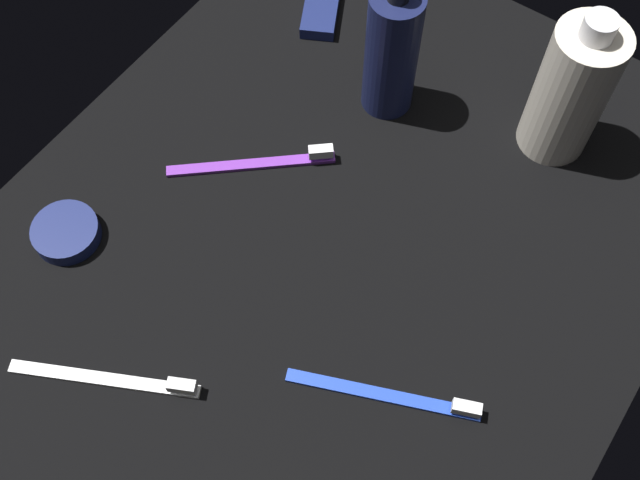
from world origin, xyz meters
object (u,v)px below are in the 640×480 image
toothbrush_blue (395,396)px  toothbrush_purple (261,162)px  bodywash_bottle (571,91)px  snack_bar_navy (322,4)px  toothbrush_white (115,379)px  cream_tin_left (66,233)px  lotion_bottle (392,52)px

toothbrush_blue → toothbrush_purple: bearing=-118.1°
bodywash_bottle → toothbrush_blue: bodywash_bottle is taller
snack_bar_navy → toothbrush_white: bearing=-14.8°
toothbrush_blue → snack_bar_navy: bearing=-137.4°
snack_bar_navy → cream_tin_left: 40.77cm
toothbrush_white → cream_tin_left: toothbrush_white is taller
toothbrush_blue → toothbrush_white: size_ratio=1.03×
bodywash_bottle → toothbrush_white: bearing=-23.1°
snack_bar_navy → cream_tin_left: bearing=-32.1°
toothbrush_purple → toothbrush_white: 27.09cm
lotion_bottle → bodywash_bottle: (-5.78, 17.56, 0.24)cm
lotion_bottle → toothbrush_purple: size_ratio=1.25×
lotion_bottle → toothbrush_purple: (15.01, -6.21, -7.26)cm
snack_bar_navy → bodywash_bottle: bearing=59.5°
cream_tin_left → toothbrush_white: bearing=59.0°
toothbrush_white → toothbrush_purple: bearing=-172.6°
toothbrush_white → snack_bar_navy: (-49.24, -11.19, 0.14)cm
toothbrush_white → lotion_bottle: bearing=176.3°
snack_bar_navy → cream_tin_left: cream_tin_left is taller
toothbrush_purple → snack_bar_navy: bearing=-161.0°
snack_bar_navy → cream_tin_left: (40.65, -3.14, 0.11)cm
bodywash_bottle → toothbrush_white: (47.66, -20.29, -7.50)cm
bodywash_bottle → cream_tin_left: 52.69cm
lotion_bottle → cream_tin_left: bearing=-27.1°
lotion_bottle → toothbrush_purple: 17.79cm
toothbrush_white → snack_bar_navy: size_ratio=1.60×
lotion_bottle → snack_bar_navy: bearing=-117.9°
bodywash_bottle → snack_bar_navy: 32.37cm
lotion_bottle → snack_bar_navy: (-7.37, -13.92, -7.12)cm
cream_tin_left → toothbrush_purple: bearing=149.3°
lotion_bottle → toothbrush_blue: bearing=33.9°
toothbrush_purple → cream_tin_left: size_ratio=2.12×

